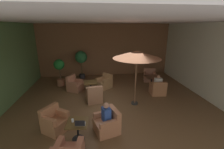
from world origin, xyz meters
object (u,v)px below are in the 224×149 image
object	(u,v)px
armchair_front_left_east	(108,124)
armchair_front_right_north	(104,83)
armchair_front_left_south	(55,122)
open_laptop	(80,124)
cafe_table_mid_center	(152,78)
potted_tree_left_corner	(81,59)
armchair_front_right_south	(94,95)
patron_blue_shirt	(158,82)
cafe_table_front_right	(91,84)
iced_drink_cup	(73,120)
cafe_table_front_left	(78,127)
armchair_mid_center_east	(150,76)
patio_umbrella_tall_red	(137,55)
patron_by_window	(106,113)
potted_tree_mid_left	(59,69)
armchair_mid_center_north	(158,89)
armchair_front_right_east	(75,85)

from	to	relation	value
armchair_front_left_east	armchair_front_right_north	xyz separation A→B (m)	(0.19, 4.07, 0.01)
armchair_front_left_south	open_laptop	bearing A→B (deg)	-37.76
cafe_table_mid_center	potted_tree_left_corner	xyz separation A→B (m)	(-4.36, 2.16, 0.90)
armchair_front_left_east	armchair_front_right_south	bearing A→B (deg)	100.66
cafe_table_mid_center	patron_blue_shirt	size ratio (longest dim) A/B	1.17
cafe_table_front_right	iced_drink_cup	xyz separation A→B (m)	(-0.53, -3.66, 0.20)
cafe_table_front_left	armchair_front_left_south	distance (m)	1.05
armchair_mid_center_east	patio_umbrella_tall_red	world-z (taller)	patio_umbrella_tall_red
armchair_front_right_south	patio_umbrella_tall_red	xyz separation A→B (m)	(1.92, -0.49, 2.07)
patron_blue_shirt	patron_by_window	size ratio (longest dim) A/B	0.97
patron_blue_shirt	iced_drink_cup	size ratio (longest dim) A/B	6.19
armchair_front_left_east	armchair_front_right_south	xyz separation A→B (m)	(-0.44, 2.35, 0.02)
cafe_table_mid_center	armchair_front_right_south	bearing A→B (deg)	-156.21
armchair_mid_center_east	iced_drink_cup	size ratio (longest dim) A/B	8.62
armchair_front_left_south	patio_umbrella_tall_red	xyz separation A→B (m)	(3.34, 1.58, 2.06)
potted_tree_mid_left	open_laptop	world-z (taller)	potted_tree_mid_left
armchair_front_left_south	armchair_front_right_north	distance (m)	4.30
armchair_front_right_south	iced_drink_cup	distance (m)	2.74
potted_tree_mid_left	armchair_front_left_east	bearing A→B (deg)	-62.28
cafe_table_front_right	open_laptop	bearing A→B (deg)	-93.99
armchair_front_right_north	potted_tree_mid_left	distance (m)	2.92
armchair_front_left_east	armchair_mid_center_east	distance (m)	6.02
armchair_mid_center_north	armchair_front_right_south	bearing A→B (deg)	-172.69
open_laptop	cafe_table_front_right	bearing A→B (deg)	86.01
armchair_front_right_north	potted_tree_left_corner	size ratio (longest dim) A/B	0.54
armchair_front_right_east	potted_tree_left_corner	bearing A→B (deg)	82.59
armchair_front_left_east	patron_by_window	size ratio (longest dim) A/B	1.41
cafe_table_front_right	armchair_mid_center_north	xyz separation A→B (m)	(3.64, -0.59, -0.22)
armchair_front_left_east	armchair_front_right_east	xyz separation A→B (m)	(-1.56, 3.88, 0.01)
cafe_table_front_left	potted_tree_left_corner	bearing A→B (deg)	92.50
armchair_front_left_east	armchair_mid_center_north	bearing A→B (deg)	42.79
armchair_front_right_east	patio_umbrella_tall_red	distance (m)	4.20
cafe_table_front_left	armchair_front_right_south	xyz separation A→B (m)	(0.56, 2.66, -0.15)
armchair_front_left_east	potted_tree_mid_left	bearing A→B (deg)	117.72
cafe_table_front_left	armchair_front_right_south	bearing A→B (deg)	78.20
armchair_mid_center_north	armchair_mid_center_east	xyz separation A→B (m)	(0.33, 2.19, 0.01)
cafe_table_front_right	open_laptop	world-z (taller)	open_laptop
iced_drink_cup	patron_blue_shirt	bearing A→B (deg)	36.69
armchair_front_right_south	armchair_mid_center_east	distance (m)	4.63
armchair_front_right_south	patron_by_window	xyz separation A→B (m)	(0.40, -2.37, 0.41)
armchair_front_right_north	armchair_mid_center_north	bearing A→B (deg)	-24.09
patio_umbrella_tall_red	potted_tree_left_corner	distance (m)	5.12
cafe_table_front_left	potted_tree_left_corner	xyz separation A→B (m)	(-0.28, 6.38, 0.96)
patron_blue_shirt	open_laptop	xyz separation A→B (m)	(-3.92, -3.31, 0.01)
armchair_front_right_east	potted_tree_mid_left	bearing A→B (deg)	136.10
armchair_front_left_east	patron_blue_shirt	xyz separation A→B (m)	(3.03, 2.84, 0.39)
patio_umbrella_tall_red	patron_by_window	size ratio (longest dim) A/B	3.66
patron_blue_shirt	potted_tree_left_corner	bearing A→B (deg)	143.15
open_laptop	patio_umbrella_tall_red	bearing A→B (deg)	44.47
armchair_front_right_east	iced_drink_cup	world-z (taller)	armchair_front_right_east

